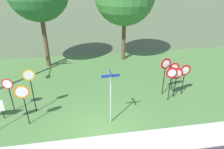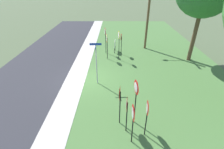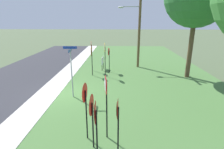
% 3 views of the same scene
% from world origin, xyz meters
% --- Properties ---
extents(ground_plane, '(160.00, 160.00, 0.00)m').
position_xyz_m(ground_plane, '(0.00, 0.00, 0.00)').
color(ground_plane, '#4C5B3D').
extents(road_asphalt, '(44.00, 6.40, 0.01)m').
position_xyz_m(road_asphalt, '(0.00, -4.80, 0.01)').
color(road_asphalt, '#2D2D33').
rests_on(road_asphalt, ground_plane).
extents(sidewalk_strip, '(44.00, 1.60, 0.06)m').
position_xyz_m(sidewalk_strip, '(0.00, -0.80, 0.03)').
color(sidewalk_strip, '#BCB7AD').
rests_on(sidewalk_strip, ground_plane).
extents(grass_median, '(44.00, 12.00, 0.04)m').
position_xyz_m(grass_median, '(0.00, 6.00, 0.02)').
color(grass_median, '#477038').
rests_on(grass_median, ground_plane).
extents(stop_sign_near_left, '(0.69, 0.13, 2.83)m').
position_xyz_m(stop_sign_near_left, '(-3.80, 2.70, 2.09)').
color(stop_sign_near_left, black).
rests_on(stop_sign_near_left, grass_median).
extents(stop_sign_near_right, '(0.75, 0.13, 2.74)m').
position_xyz_m(stop_sign_near_right, '(-5.51, 1.35, 2.04)').
color(stop_sign_near_right, black).
rests_on(stop_sign_near_right, grass_median).
extents(stop_sign_far_left, '(0.78, 0.12, 2.49)m').
position_xyz_m(stop_sign_far_left, '(-3.99, 1.56, 1.86)').
color(stop_sign_far_left, black).
rests_on(stop_sign_far_left, grass_median).
extents(stop_sign_far_center, '(0.66, 0.13, 2.22)m').
position_xyz_m(stop_sign_far_center, '(-5.14, 2.98, 1.64)').
color(stop_sign_far_center, black).
rests_on(stop_sign_far_center, grass_median).
extents(yield_sign_near_left, '(0.75, 0.17, 2.68)m').
position_xyz_m(yield_sign_near_left, '(4.52, 3.35, 2.05)').
color(yield_sign_near_left, black).
rests_on(yield_sign_near_left, grass_median).
extents(yield_sign_near_right, '(0.78, 0.11, 2.24)m').
position_xyz_m(yield_sign_near_right, '(5.82, 3.10, 1.70)').
color(yield_sign_near_right, black).
rests_on(yield_sign_near_right, grass_median).
extents(yield_sign_far_left, '(0.79, 0.12, 2.17)m').
position_xyz_m(yield_sign_far_left, '(5.15, 2.88, 1.65)').
color(yield_sign_far_left, black).
rests_on(yield_sign_far_left, grass_median).
extents(yield_sign_far_right, '(0.75, 0.12, 2.39)m').
position_xyz_m(yield_sign_far_right, '(4.61, 2.56, 1.82)').
color(yield_sign_far_right, black).
rests_on(yield_sign_far_right, grass_median).
extents(yield_sign_center, '(0.72, 0.11, 2.12)m').
position_xyz_m(yield_sign_center, '(5.39, 3.81, 1.61)').
color(yield_sign_center, black).
rests_on(yield_sign_center, grass_median).
extents(street_name_post, '(0.96, 0.82, 3.17)m').
position_xyz_m(street_name_post, '(0.52, 1.00, 1.91)').
color(street_name_post, '#9EA0A8').
rests_on(street_name_post, grass_median).
extents(utility_pole, '(2.10, 2.22, 8.07)m').
position_xyz_m(utility_pole, '(-7.08, 5.69, 4.42)').
color(utility_pole, brown).
rests_on(utility_pole, grass_median).
extents(notice_board, '(1.10, 0.13, 1.25)m').
position_xyz_m(notice_board, '(-5.89, 2.34, 0.87)').
color(notice_board, black).
rests_on(notice_board, grass_median).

